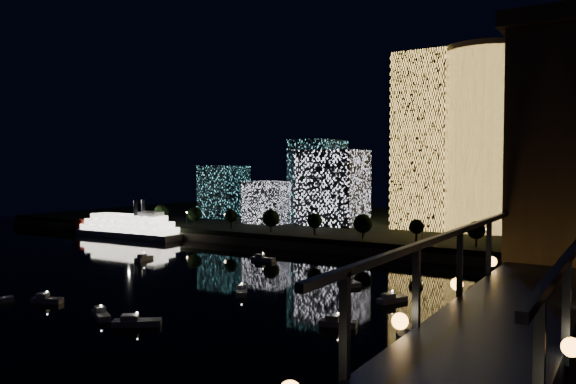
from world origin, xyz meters
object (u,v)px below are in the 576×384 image
tower_cylindrical (485,139)px  riverboat (124,227)px  truss_bridge (572,257)px  tower_rectangular (425,142)px

tower_cylindrical → riverboat: 157.97m
truss_bridge → tower_rectangular: bearing=117.3°
tower_cylindrical → truss_bridge: size_ratio=0.28×
truss_bridge → tower_cylindrical: bearing=108.1°
tower_cylindrical → riverboat: tower_cylindrical is taller
tower_cylindrical → riverboat: (-139.44, -63.93, -37.71)m
riverboat → tower_cylindrical: bearing=24.6°
tower_rectangular → truss_bridge: 149.00m
tower_rectangular → riverboat: (-115.70, -60.90, -37.16)m
tower_cylindrical → tower_rectangular: 23.94m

